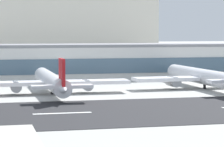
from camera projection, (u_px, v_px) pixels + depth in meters
The scene contains 5 objects.
runway_centreline_dash_3 at pixel (62, 113), 113.86m from camera, with size 12.00×1.20×0.01m, color white.
terminal_building at pixel (98, 61), 196.37m from camera, with size 209.55×20.53×12.15m.
distant_hotel_block at pixel (71, 30), 313.62m from camera, with size 92.31×35.07×34.67m, color beige.
airliner_red_tail_gate_0 at pixel (52, 82), 147.98m from camera, with size 42.10×49.86×10.41m.
airliner_navy_tail_gate_1 at pixel (204, 77), 162.14m from camera, with size 41.82×50.79×10.60m.
Camera 1 is at (-57.65, -107.21, 16.94)m, focal length 89.65 mm.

